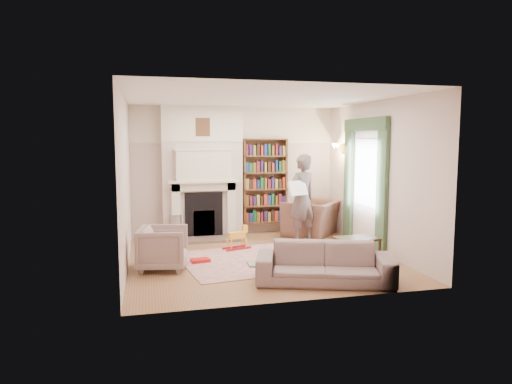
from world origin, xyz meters
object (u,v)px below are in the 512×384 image
object	(u,v)px
sofa	(325,263)
armchair_left	(163,248)
bookcase	(265,181)
coffee_table	(357,251)
man_reading	(302,199)
armchair_reading	(312,218)
rocking_horse	(237,238)
paraffin_heater	(176,227)

from	to	relation	value
sofa	armchair_left	bearing A→B (deg)	169.05
bookcase	armchair_left	distance (m)	3.48
coffee_table	sofa	bearing A→B (deg)	-144.43
bookcase	man_reading	world-z (taller)	bookcase
man_reading	armchair_reading	bearing A→B (deg)	-148.94
rocking_horse	armchair_reading	bearing A→B (deg)	10.02
sofa	paraffin_heater	bearing A→B (deg)	138.04
armchair_reading	coffee_table	distance (m)	2.39
sofa	bookcase	bearing A→B (deg)	107.28
bookcase	paraffin_heater	xyz separation A→B (m)	(-2.00, -0.34, -0.90)
bookcase	rocking_horse	bearing A→B (deg)	-122.89
sofa	paraffin_heater	xyz separation A→B (m)	(-1.94, 3.38, -0.01)
paraffin_heater	armchair_reading	bearing A→B (deg)	-3.10
bookcase	man_reading	bearing A→B (deg)	-65.83
sofa	paraffin_heater	distance (m)	3.90
man_reading	coffee_table	bearing A→B (deg)	79.47
armchair_left	paraffin_heater	bearing A→B (deg)	0.88
sofa	man_reading	xyz separation A→B (m)	(0.55, 2.62, 0.61)
man_reading	paraffin_heater	bearing A→B (deg)	-39.02
armchair_left	paraffin_heater	size ratio (longest dim) A/B	1.39
sofa	coffee_table	distance (m)	1.24
bookcase	armchair_reading	xyz separation A→B (m)	(0.94, -0.50, -0.79)
bookcase	sofa	distance (m)	3.82
man_reading	bookcase	bearing A→B (deg)	-87.90
coffee_table	paraffin_heater	size ratio (longest dim) A/B	1.27
coffee_table	paraffin_heater	xyz separation A→B (m)	(-2.85, 2.54, 0.05)
armchair_reading	coffee_table	bearing A→B (deg)	40.48
coffee_table	bookcase	bearing A→B (deg)	99.70
bookcase	paraffin_heater	bearing A→B (deg)	-170.43
armchair_reading	paraffin_heater	distance (m)	2.95
sofa	man_reading	distance (m)	2.75
armchair_reading	paraffin_heater	size ratio (longest dim) A/B	2.13
armchair_left	rocking_horse	world-z (taller)	armchair_left
bookcase	armchair_left	size ratio (longest dim) A/B	2.42
rocking_horse	bookcase	bearing A→B (deg)	40.61
bookcase	armchair_left	world-z (taller)	bookcase
armchair_reading	armchair_left	world-z (taller)	armchair_reading
bookcase	armchair_reading	size ratio (longest dim) A/B	1.58
sofa	man_reading	world-z (taller)	man_reading
armchair_reading	man_reading	bearing A→B (deg)	5.68
armchair_reading	sofa	size ratio (longest dim) A/B	0.59
armchair_left	paraffin_heater	world-z (taller)	armchair_left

